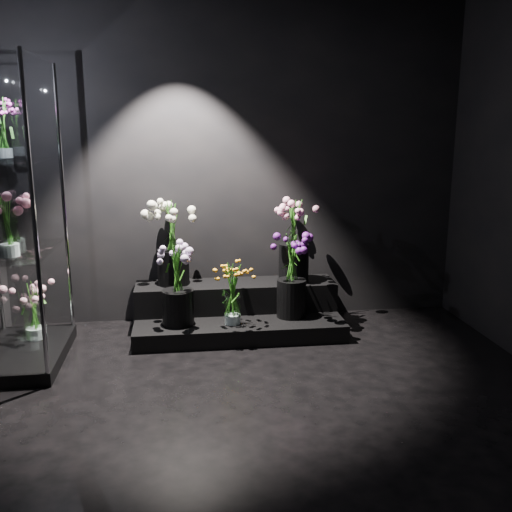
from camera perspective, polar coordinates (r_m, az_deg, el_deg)
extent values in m
plane|color=black|center=(3.49, 1.50, -16.54)|extent=(4.00, 4.00, 0.00)
plane|color=black|center=(5.04, -1.99, 9.30)|extent=(4.00, 0.00, 4.00)
plane|color=black|center=(1.16, 17.55, -3.57)|extent=(4.00, 0.00, 4.00)
cube|color=black|center=(4.88, -1.79, -6.80)|extent=(1.73, 0.77, 0.14)
cube|color=black|center=(5.00, -2.02, -3.99)|extent=(1.73, 0.38, 0.24)
cube|color=black|center=(4.65, -22.18, -9.09)|extent=(0.59, 0.99, 0.10)
cube|color=white|center=(4.43, -23.04, 0.46)|extent=(0.53, 0.93, 0.01)
cube|color=white|center=(4.35, -23.79, 8.74)|extent=(0.53, 0.93, 0.01)
cylinder|color=white|center=(4.63, -2.36, -5.45)|extent=(0.14, 0.14, 0.23)
cylinder|color=black|center=(4.66, -7.80, -5.10)|extent=(0.26, 0.26, 0.29)
cylinder|color=black|center=(4.80, 3.55, -4.22)|extent=(0.25, 0.25, 0.32)
cylinder|color=black|center=(4.93, -8.27, -1.08)|extent=(0.27, 0.27, 0.31)
cylinder|color=black|center=(4.98, 3.78, -0.65)|extent=(0.26, 0.26, 0.34)
cylinder|color=white|center=(4.20, -23.49, 1.61)|extent=(0.14, 0.14, 0.25)
cylinder|color=white|center=(4.51, -23.87, 10.23)|extent=(0.11, 0.11, 0.21)
cylinder|color=white|center=(4.76, -21.20, -6.28)|extent=(0.16, 0.16, 0.25)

